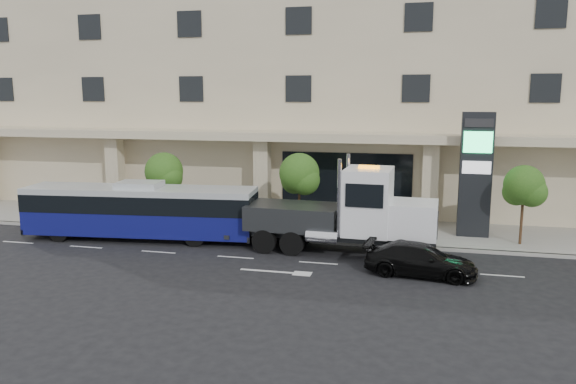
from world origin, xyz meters
name	(u,v)px	position (x,y,z in m)	size (l,w,h in m)	color
ground	(324,254)	(0.00, 0.00, 0.00)	(120.00, 120.00, 0.00)	black
sidewalk	(338,229)	(0.00, 5.00, 0.07)	(120.00, 6.00, 0.15)	gray
curb	(330,242)	(0.00, 2.00, 0.07)	(120.00, 0.30, 0.15)	gray
convention_center	(361,62)	(0.00, 15.42, 9.97)	(60.00, 17.60, 20.00)	#C0B090
tree_left	(164,174)	(-9.97, 3.59, 3.11)	(2.27, 2.20, 4.22)	#422B19
tree_mid	(300,176)	(-1.97, 3.59, 3.26)	(2.28, 2.20, 4.38)	#422B19
tree_right	(524,188)	(9.53, 3.59, 3.04)	(2.10, 2.00, 4.04)	#422B19
city_bus	(140,210)	(-10.00, 0.62, 1.59)	(12.51, 3.81, 3.12)	black
tow_truck	(349,214)	(1.12, 0.48, 1.95)	(10.45, 2.96, 4.75)	#2D3033
black_sedan	(420,260)	(4.56, -2.22, 0.69)	(1.93, 4.74, 1.38)	black
signage_pylon	(476,174)	(7.27, 4.77, 3.51)	(1.66, 0.63, 6.62)	black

